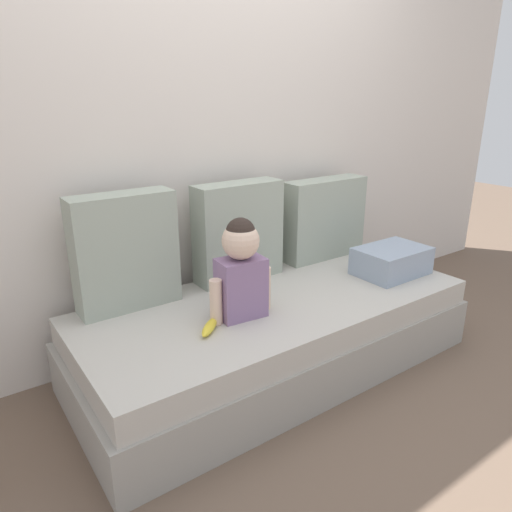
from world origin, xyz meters
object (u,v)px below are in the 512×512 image
object	(u,v)px
throw_pillow_center	(238,232)
toddler	(241,268)
banana	(210,327)
folded_blanket	(391,261)
couch	(276,332)
throw_pillow_left	(125,252)
throw_pillow_right	(324,219)

from	to	relation	value
throw_pillow_center	toddler	world-z (taller)	throw_pillow_center
throw_pillow_center	banana	size ratio (longest dim) A/B	3.14
folded_blanket	toddler	bearing A→B (deg)	177.14
throw_pillow_center	toddler	size ratio (longest dim) A/B	1.14
couch	banana	distance (m)	0.51
throw_pillow_center	banana	xyz separation A→B (m)	(-0.45, -0.45, -0.25)
banana	folded_blanket	size ratio (longest dim) A/B	0.42
couch	toddler	world-z (taller)	toddler
banana	couch	bearing A→B (deg)	13.28
couch	throw_pillow_left	bearing A→B (deg)	151.61
throw_pillow_left	toddler	size ratio (longest dim) A/B	1.18
throw_pillow_left	throw_pillow_right	size ratio (longest dim) A/B	0.99
throw_pillow_left	banana	xyz separation A→B (m)	(0.18, -0.45, -0.26)
couch	throw_pillow_center	size ratio (longest dim) A/B	3.82
throw_pillow_center	toddler	bearing A→B (deg)	-122.14
toddler	throw_pillow_center	bearing A→B (deg)	57.86
throw_pillow_left	folded_blanket	size ratio (longest dim) A/B	1.38
throw_pillow_center	throw_pillow_left	bearing A→B (deg)	180.00
folded_blanket	throw_pillow_center	bearing A→B (deg)	148.57
banana	throw_pillow_right	bearing A→B (deg)	22.49
throw_pillow_right	toddler	world-z (taller)	throw_pillow_right
throw_pillow_center	toddler	xyz separation A→B (m)	(-0.25, -0.40, -0.03)
throw_pillow_right	toddler	xyz separation A→B (m)	(-0.89, -0.40, -0.01)
throw_pillow_right	banana	bearing A→B (deg)	-157.51
throw_pillow_left	toddler	bearing A→B (deg)	-46.70
couch	folded_blanket	xyz separation A→B (m)	(0.74, -0.11, 0.27)
throw_pillow_right	couch	bearing A→B (deg)	-151.61
folded_blanket	couch	bearing A→B (deg)	171.51
throw_pillow_left	banana	size ratio (longest dim) A/B	3.24
couch	folded_blanket	bearing A→B (deg)	-8.49
throw_pillow_right	toddler	distance (m)	0.97
throw_pillow_center	throw_pillow_right	distance (m)	0.63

